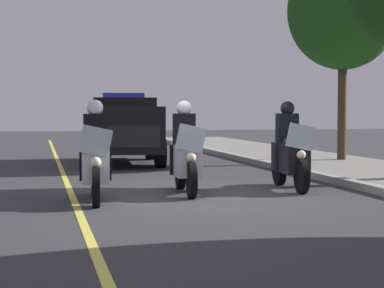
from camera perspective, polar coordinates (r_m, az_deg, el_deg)
ground_plane at (r=12.23m, az=0.68°, el=-4.36°), size 80.00×80.00×0.00m
curb_strip at (r=13.37m, az=14.42°, el=-3.51°), size 48.00×0.24×0.15m
lane_stripe_center at (r=11.91m, az=-10.00°, el=-4.58°), size 48.00×0.12×0.01m
police_motorcycle_lead_left at (r=11.50m, az=-8.16°, el=-1.35°), size 2.14×0.62×1.72m
police_motorcycle_lead_right at (r=12.45m, az=-0.55°, el=-1.00°), size 2.14×0.62×1.72m
police_motorcycle_trailing at (r=13.26m, az=8.27°, el=-0.80°), size 2.14×0.62×1.72m
police_suv at (r=19.64m, az=-5.78°, el=1.45°), size 5.03×2.37×2.05m
tree_far_back at (r=20.47m, az=12.66°, el=10.93°), size 3.24×3.24×6.08m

